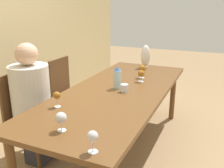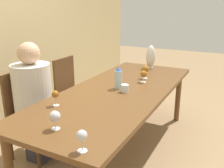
# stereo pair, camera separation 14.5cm
# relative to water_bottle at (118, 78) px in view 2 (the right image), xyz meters

# --- Properties ---
(ground_plane) EXTENTS (14.00, 14.00, 0.00)m
(ground_plane) POSITION_rel_water_bottle_xyz_m (-0.04, -0.02, -0.85)
(ground_plane) COLOR #937551
(dining_table) EXTENTS (2.43, 0.96, 0.74)m
(dining_table) POSITION_rel_water_bottle_xyz_m (-0.04, -0.02, -0.18)
(dining_table) COLOR brown
(dining_table) RESTS_ON ground_plane
(water_bottle) EXTENTS (0.08, 0.08, 0.23)m
(water_bottle) POSITION_rel_water_bottle_xyz_m (0.00, 0.00, 0.00)
(water_bottle) COLOR #ADCCD6
(water_bottle) RESTS_ON dining_table
(water_tumbler) EXTENTS (0.08, 0.08, 0.08)m
(water_tumbler) POSITION_rel_water_bottle_xyz_m (-0.07, -0.11, -0.07)
(water_tumbler) COLOR silver
(water_tumbler) RESTS_ON dining_table
(vase) EXTENTS (0.12, 0.12, 0.32)m
(vase) POSITION_rel_water_bottle_xyz_m (0.99, -0.00, 0.05)
(vase) COLOR silver
(vase) RESTS_ON dining_table
(wine_glass_0) EXTENTS (0.08, 0.08, 0.16)m
(wine_glass_0) POSITION_rel_water_bottle_xyz_m (0.48, -0.12, 0.00)
(wine_glass_0) COLOR silver
(wine_glass_0) RESTS_ON dining_table
(wine_glass_1) EXTENTS (0.06, 0.06, 0.14)m
(wine_glass_1) POSITION_rel_water_bottle_xyz_m (-0.67, 0.27, -0.01)
(wine_glass_1) COLOR silver
(wine_glass_1) RESTS_ON dining_table
(wine_glass_2) EXTENTS (0.08, 0.08, 0.14)m
(wine_glass_2) POSITION_rel_water_bottle_xyz_m (0.33, -0.15, -0.02)
(wine_glass_2) COLOR silver
(wine_glass_2) RESTS_ON dining_table
(wine_glass_3) EXTENTS (0.07, 0.07, 0.14)m
(wine_glass_3) POSITION_rel_water_bottle_xyz_m (-1.16, -0.33, -0.01)
(wine_glass_3) COLOR silver
(wine_glass_3) RESTS_ON dining_table
(wine_glass_4) EXTENTS (0.08, 0.08, 0.14)m
(wine_glass_4) POSITION_rel_water_bottle_xyz_m (-1.01, -0.01, -0.02)
(wine_glass_4) COLOR silver
(wine_glass_4) RESTS_ON dining_table
(chair_near) EXTENTS (0.44, 0.44, 0.92)m
(chair_near) POSITION_rel_water_bottle_xyz_m (-0.49, 0.80, -0.35)
(chair_near) COLOR brown
(chair_near) RESTS_ON ground_plane
(chair_far) EXTENTS (0.44, 0.44, 0.92)m
(chair_far) POSITION_rel_water_bottle_xyz_m (0.28, 0.80, -0.35)
(chair_far) COLOR brown
(chair_far) RESTS_ON ground_plane
(person_near) EXTENTS (0.38, 0.38, 1.23)m
(person_near) POSITION_rel_water_bottle_xyz_m (-0.49, 0.71, -0.20)
(person_near) COLOR #2D2D38
(person_near) RESTS_ON ground_plane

